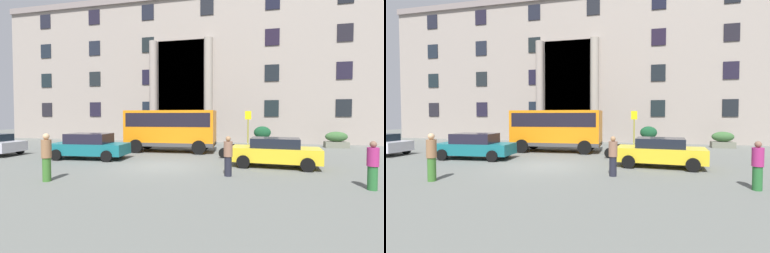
% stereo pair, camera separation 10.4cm
% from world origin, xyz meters
% --- Properties ---
extents(ground_plane, '(80.00, 64.00, 0.12)m').
position_xyz_m(ground_plane, '(0.00, 0.00, -0.06)').
color(ground_plane, '#5E615C').
extents(office_building_facade, '(43.98, 9.65, 14.28)m').
position_xyz_m(office_building_facade, '(-0.01, 17.48, 7.14)').
color(office_building_facade, gray).
rests_on(office_building_facade, ground_plane).
extents(orange_minibus, '(6.16, 2.81, 2.84)m').
position_xyz_m(orange_minibus, '(-1.14, 5.50, 1.69)').
color(orange_minibus, orange).
rests_on(orange_minibus, ground_plane).
extents(bus_stop_sign, '(0.44, 0.08, 2.82)m').
position_xyz_m(bus_stop_sign, '(4.01, 7.38, 1.73)').
color(bus_stop_sign, '#969419').
rests_on(bus_stop_sign, ground_plane).
extents(hedge_planter_east, '(1.40, 0.85, 1.63)m').
position_xyz_m(hedge_planter_east, '(5.05, 10.30, 0.78)').
color(hedge_planter_east, slate).
rests_on(hedge_planter_east, ground_plane).
extents(hedge_planter_west, '(1.86, 0.73, 1.43)m').
position_xyz_m(hedge_planter_west, '(-6.06, 10.62, 0.69)').
color(hedge_planter_west, slate).
rests_on(hedge_planter_west, ground_plane).
extents(hedge_planter_entrance_left, '(1.68, 0.85, 1.25)m').
position_xyz_m(hedge_planter_entrance_left, '(10.62, 10.64, 0.60)').
color(hedge_planter_entrance_left, '#696B5C').
rests_on(hedge_planter_entrance_left, ground_plane).
extents(hedge_planter_entrance_right, '(2.07, 0.85, 1.38)m').
position_xyz_m(hedge_planter_entrance_right, '(-0.32, 10.39, 0.67)').
color(hedge_planter_entrance_right, slate).
rests_on(hedge_planter_entrance_right, ground_plane).
extents(parked_compact_extra, '(4.45, 2.18, 1.46)m').
position_xyz_m(parked_compact_extra, '(-4.71, 1.25, 0.74)').
color(parked_compact_extra, '#15626B').
rests_on(parked_compact_extra, ground_plane).
extents(white_taxi_kerbside, '(4.26, 2.21, 1.40)m').
position_xyz_m(white_taxi_kerbside, '(5.49, 1.12, 0.72)').
color(white_taxi_kerbside, gold).
rests_on(white_taxi_kerbside, ground_plane).
extents(motorcycle_far_end, '(2.08, 0.55, 0.89)m').
position_xyz_m(motorcycle_far_end, '(3.46, 3.32, 0.46)').
color(motorcycle_far_end, black).
rests_on(motorcycle_far_end, ground_plane).
extents(pedestrian_woman_dark_dress, '(0.36, 0.36, 1.81)m').
position_xyz_m(pedestrian_woman_dark_dress, '(-3.04, -3.99, 0.92)').
color(pedestrian_woman_dark_dress, '#376C29').
rests_on(pedestrian_woman_dark_dress, ground_plane).
extents(pedestrian_man_red_shirt, '(0.36, 0.36, 1.63)m').
position_xyz_m(pedestrian_man_red_shirt, '(8.39, -2.57, 0.82)').
color(pedestrian_man_red_shirt, '#25622E').
rests_on(pedestrian_man_red_shirt, ground_plane).
extents(pedestrian_woman_with_bag, '(0.36, 0.36, 1.64)m').
position_xyz_m(pedestrian_woman_with_bag, '(3.51, -1.52, 0.82)').
color(pedestrian_woman_with_bag, '#1F202C').
rests_on(pedestrian_woman_with_bag, ground_plane).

